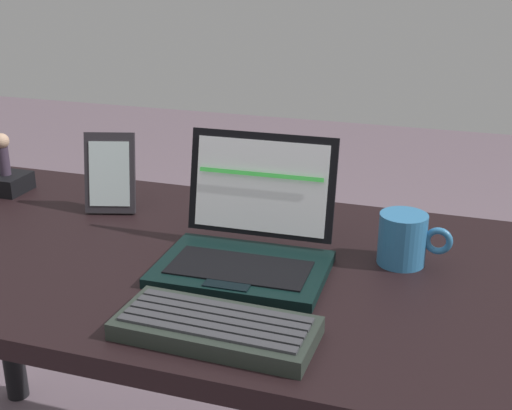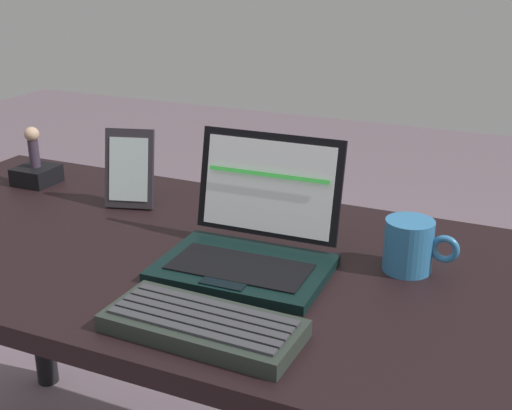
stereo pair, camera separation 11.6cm
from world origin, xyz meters
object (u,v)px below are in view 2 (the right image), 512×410
(laptop_front, at_px, (251,243))
(figurine, at_px, (33,144))
(photo_frame, at_px, (129,169))
(coffee_mug, at_px, (410,246))
(external_keyboard, at_px, (203,325))
(figurine_stand, at_px, (37,175))

(laptop_front, height_order, figurine, laptop_front)
(photo_frame, height_order, coffee_mug, photo_frame)
(figurine, relative_size, coffee_mug, 0.76)
(external_keyboard, height_order, photo_frame, photo_frame)
(external_keyboard, height_order, figurine_stand, figurine_stand)
(figurine, bearing_deg, laptop_front, -16.79)
(figurine, xyz_separation_m, coffee_mug, (0.96, -0.11, -0.05))
(figurine_stand, bearing_deg, figurine, 90.00)
(external_keyboard, distance_m, figurine, 0.86)
(figurine_stand, bearing_deg, photo_frame, -6.73)
(figurine_stand, xyz_separation_m, figurine, (0.00, 0.00, 0.08))
(photo_frame, relative_size, coffee_mug, 1.31)
(photo_frame, xyz_separation_m, coffee_mug, (0.65, -0.07, -0.04))
(photo_frame, height_order, figurine, photo_frame)
(laptop_front, relative_size, external_keyboard, 1.00)
(figurine_stand, distance_m, coffee_mug, 0.97)
(figurine_stand, height_order, figurine, figurine)
(laptop_front, height_order, external_keyboard, laptop_front)
(laptop_front, xyz_separation_m, figurine_stand, (-0.69, 0.21, -0.02))
(laptop_front, relative_size, coffee_mug, 2.30)
(coffee_mug, bearing_deg, figurine, 173.56)
(laptop_front, distance_m, figurine, 0.72)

